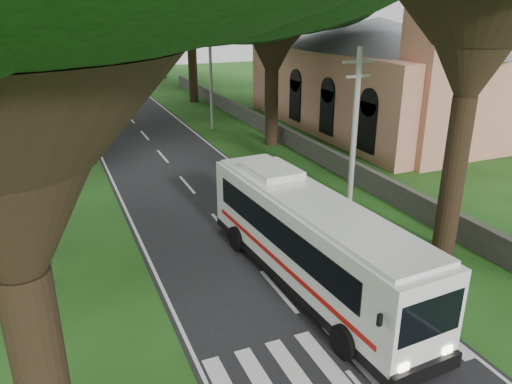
{
  "coord_description": "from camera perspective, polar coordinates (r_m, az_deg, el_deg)",
  "views": [
    {
      "loc": [
        -6.78,
        -11.87,
        9.76
      ],
      "look_at": [
        0.93,
        6.23,
        2.2
      ],
      "focal_mm": 35.0,
      "sensor_mm": 36.0,
      "label": 1
    }
  ],
  "objects": [
    {
      "name": "property_wall",
      "position": [
        40.25,
        0.67,
        7.87
      ],
      "size": [
        0.35,
        50.0,
        1.2
      ],
      "primitive_type": "cube",
      "color": "#383533",
      "rests_on": "ground"
    },
    {
      "name": "distant_car_a",
      "position": [
        55.29,
        -17.23,
        10.74
      ],
      "size": [
        2.99,
        4.59,
        1.45
      ],
      "primitive_type": "imported",
      "rotation": [
        0.0,
        0.0,
        2.82
      ],
      "color": "#A3A2A7",
      "rests_on": "road"
    },
    {
      "name": "pole_far",
      "position": [
        59.43,
        -11.44,
        15.24
      ],
      "size": [
        1.6,
        0.24,
        8.0
      ],
      "color": "gray",
      "rests_on": "ground"
    },
    {
      "name": "crosswalk",
      "position": [
        15.45,
        9.31,
        -18.49
      ],
      "size": [
        8.0,
        3.0,
        0.01
      ],
      "primitive_type": "cube",
      "color": "silver",
      "rests_on": "ground"
    },
    {
      "name": "church",
      "position": [
        41.81,
        13.65,
        13.79
      ],
      "size": [
        14.0,
        24.0,
        11.6
      ],
      "color": "tan",
      "rests_on": "ground"
    },
    {
      "name": "road",
      "position": [
        38.74,
        -12.3,
        5.96
      ],
      "size": [
        8.0,
        120.0,
        0.04
      ],
      "primitive_type": "cube",
      "color": "black",
      "rests_on": "ground"
    },
    {
      "name": "coach_bus",
      "position": [
        17.92,
        6.11,
        -5.36
      ],
      "size": [
        3.25,
        11.7,
        3.41
      ],
      "rotation": [
        0.0,
        0.0,
        0.06
      ],
      "color": "white",
      "rests_on": "ground"
    },
    {
      "name": "distant_car_b",
      "position": [
        64.74,
        -18.4,
        11.89
      ],
      "size": [
        1.43,
        3.76,
        1.22
      ],
      "primitive_type": "imported",
      "rotation": [
        0.0,
        0.0,
        -0.04
      ],
      "color": "#22304F",
      "rests_on": "road"
    },
    {
      "name": "pole_mid",
      "position": [
        40.2,
        -5.18,
        12.96
      ],
      "size": [
        1.6,
        0.24,
        8.0
      ],
      "color": "gray",
      "rests_on": "ground"
    },
    {
      "name": "pedestrian",
      "position": [
        19.82,
        -22.71,
        -7.79
      ],
      "size": [
        0.38,
        0.56,
        1.51
      ],
      "primitive_type": "imported",
      "rotation": [
        0.0,
        0.0,
        1.55
      ],
      "color": "black",
      "rests_on": "ground"
    },
    {
      "name": "ground",
      "position": [
        16.8,
        5.6,
        -14.62
      ],
      "size": [
        140.0,
        140.0,
        0.0
      ],
      "primitive_type": "plane",
      "color": "#1D4313",
      "rests_on": "ground"
    },
    {
      "name": "distant_car_c",
      "position": [
        74.73,
        -17.54,
        13.14
      ],
      "size": [
        2.01,
        4.78,
        1.38
      ],
      "primitive_type": "imported",
      "rotation": [
        0.0,
        0.0,
        3.16
      ],
      "color": "maroon",
      "rests_on": "road"
    },
    {
      "name": "pole_near",
      "position": [
        22.39,
        11.13,
        6.19
      ],
      "size": [
        1.6,
        0.24,
        8.0
      ],
      "color": "gray",
      "rests_on": "ground"
    }
  ]
}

